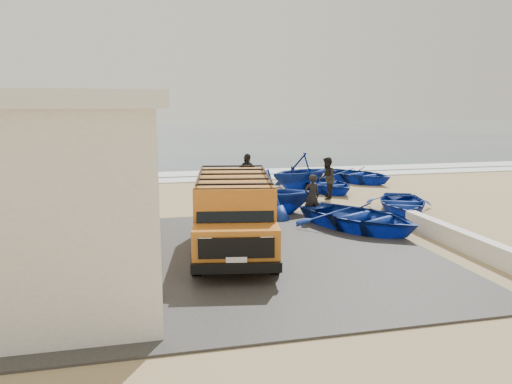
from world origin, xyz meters
TOP-DOWN VIEW (x-y plane):
  - ground at (0.00, 0.00)m, footprint 160.00×160.00m
  - slab at (-2.00, -2.00)m, footprint 12.00×10.00m
  - ocean at (0.00, 56.00)m, footprint 180.00×88.00m
  - surf_line at (0.00, 12.00)m, footprint 180.00×1.60m
  - surf_wash at (0.00, 14.50)m, footprint 180.00×2.20m
  - parapet at (5.00, -3.00)m, footprint 0.35×6.00m
  - van at (-1.33, -1.62)m, footprint 2.84×5.41m
  - boat_near_left at (3.11, -0.07)m, footprint 4.69×5.18m
  - boat_near_right at (5.82, 2.02)m, footprint 3.75×4.28m
  - boat_mid_left at (0.98, 2.81)m, footprint 3.54×3.15m
  - boat_mid_right at (4.68, 6.94)m, footprint 3.35×4.10m
  - boat_far_left at (3.69, 7.72)m, footprint 4.33×4.11m
  - boat_far_right at (7.37, 9.27)m, footprint 4.36×4.81m
  - fisherman_front at (2.15, 1.80)m, footprint 0.62×0.43m
  - fisherman_middle at (4.08, 5.34)m, footprint 1.00×1.09m
  - fisherman_back at (0.77, 6.37)m, footprint 1.24×0.83m

SIDE VIEW (x-z plane):
  - ground at x=0.00m, z-range 0.00..0.00m
  - ocean at x=0.00m, z-range 0.00..0.01m
  - surf_wash at x=0.00m, z-range 0.00..0.04m
  - slab at x=-2.00m, z-range 0.00..0.05m
  - surf_line at x=0.00m, z-range 0.00..0.06m
  - parapet at x=5.00m, z-range 0.00..0.55m
  - boat_near_right at x=5.82m, z-range 0.00..0.74m
  - boat_mid_right at x=4.68m, z-range 0.00..0.74m
  - boat_far_right at x=7.37m, z-range 0.00..0.82m
  - boat_near_left at x=3.11m, z-range 0.00..0.88m
  - fisherman_front at x=2.15m, z-range 0.00..1.62m
  - boat_mid_left at x=0.98m, z-range 0.00..1.70m
  - boat_far_left at x=3.69m, z-range 0.00..1.79m
  - fisherman_middle at x=4.08m, z-range 0.00..1.82m
  - fisherman_back at x=0.77m, z-range 0.00..1.95m
  - van at x=-1.33m, z-range 0.08..2.29m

